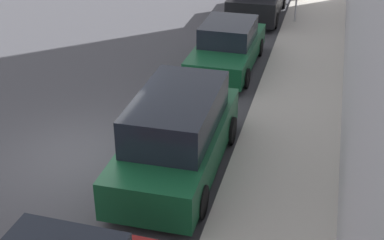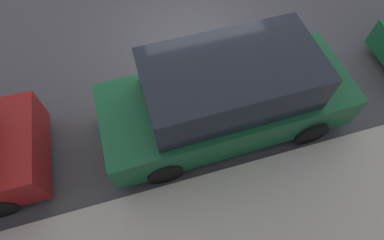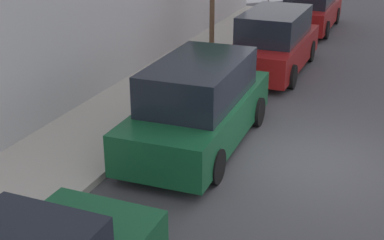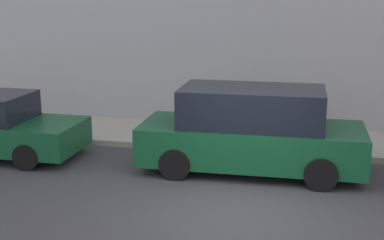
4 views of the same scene
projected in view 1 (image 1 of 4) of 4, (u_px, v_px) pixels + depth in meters
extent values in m
plane|color=#424247|center=(82.00, 156.00, 12.78)|extent=(60.00, 60.00, 0.00)
cube|color=#B2ADA3|center=(280.00, 183.00, 11.66)|extent=(2.46, 32.00, 0.15)
cube|color=#14512D|center=(178.00, 145.00, 11.97)|extent=(1.97, 4.92, 0.84)
cube|color=black|center=(177.00, 112.00, 11.58)|extent=(1.71, 3.12, 0.84)
cylinder|color=black|center=(161.00, 122.00, 13.61)|extent=(0.22, 0.69, 0.69)
cylinder|color=black|center=(230.00, 130.00, 13.20)|extent=(0.22, 0.69, 0.69)
cylinder|color=black|center=(115.00, 188.00, 11.02)|extent=(0.22, 0.69, 0.69)
cylinder|color=black|center=(200.00, 202.00, 10.61)|extent=(0.22, 0.69, 0.69)
cube|color=#14512D|center=(227.00, 52.00, 17.47)|extent=(1.85, 4.52, 0.68)
cube|color=black|center=(229.00, 32.00, 17.24)|extent=(1.61, 2.12, 0.64)
cylinder|color=black|center=(211.00, 43.00, 18.97)|extent=(0.22, 0.61, 0.61)
cylinder|color=black|center=(259.00, 47.00, 18.58)|extent=(0.22, 0.61, 0.61)
cylinder|color=black|center=(191.00, 72.00, 16.59)|extent=(0.22, 0.61, 0.61)
cylinder|color=black|center=(245.00, 78.00, 16.20)|extent=(0.22, 0.61, 0.61)
cube|color=black|center=(258.00, 0.00, 22.59)|extent=(2.04, 4.83, 0.96)
cylinder|color=black|center=(283.00, 1.00, 23.82)|extent=(0.22, 0.64, 0.64)
cylinder|color=black|center=(229.00, 17.00, 21.70)|extent=(0.22, 0.64, 0.64)
cylinder|color=black|center=(275.00, 21.00, 21.28)|extent=(0.22, 0.64, 0.64)
cylinder|color=#ADADB2|center=(296.00, 9.00, 21.52)|extent=(0.07, 0.07, 1.04)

